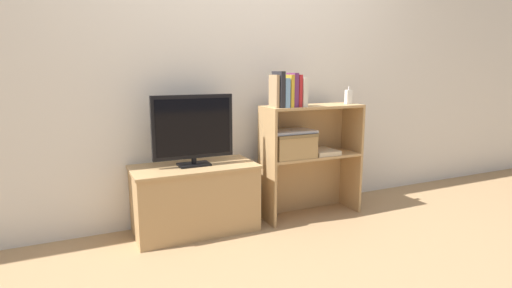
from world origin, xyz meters
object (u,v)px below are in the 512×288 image
(book_skyblue, at_px, (283,93))
(baby_monitor, at_px, (348,97))
(book_tan, at_px, (274,91))
(laptop, at_px, (291,131))
(book_ivory, at_px, (301,92))
(book_plum, at_px, (292,90))
(book_crimson, at_px, (296,91))
(storage_basket_left, at_px, (291,144))
(tv, at_px, (193,129))
(book_charcoal, at_px, (278,89))
(book_mustard, at_px, (288,91))
(tv_stand, at_px, (195,198))
(magazine_stack, at_px, (322,152))

(book_skyblue, distance_m, baby_monitor, 0.63)
(book_tan, relative_size, laptop, 0.67)
(book_skyblue, xyz_separation_m, book_ivory, (0.15, 0.00, 0.00))
(book_plum, distance_m, laptop, 0.31)
(book_crimson, relative_size, book_ivory, 1.11)
(book_plum, relative_size, storage_basket_left, 0.74)
(tv, bearing_deg, book_plum, -8.16)
(book_tan, relative_size, book_skyblue, 1.11)
(tv, height_order, storage_basket_left, tv)
(book_charcoal, bearing_deg, book_crimson, -0.00)
(book_mustard, xyz_separation_m, book_plum, (0.04, -0.00, 0.01))
(baby_monitor, bearing_deg, tv_stand, 177.12)
(book_plum, bearing_deg, laptop, 68.76)
(tv_stand, distance_m, book_mustard, 1.03)
(book_charcoal, height_order, laptop, book_charcoal)
(book_charcoal, xyz_separation_m, book_mustard, (0.08, 0.00, -0.01))
(book_skyblue, xyz_separation_m, magazine_stack, (0.38, 0.03, -0.48))
(magazine_stack, bearing_deg, tv_stand, 175.87)
(book_plum, height_order, book_crimson, book_plum)
(tv, height_order, magazine_stack, tv)
(book_charcoal, height_order, book_ivory, book_charcoal)
(book_skyblue, distance_m, laptop, 0.31)
(tv_stand, height_order, book_crimson, book_crimson)
(book_tan, xyz_separation_m, book_crimson, (0.19, -0.00, 0.00))
(book_ivory, bearing_deg, tv, 172.55)
(book_ivory, relative_size, laptop, 0.60)
(book_crimson, xyz_separation_m, storage_basket_left, (-0.02, 0.03, -0.40))
(book_tan, relative_size, book_ivory, 1.11)
(tv, bearing_deg, book_skyblue, -9.13)
(book_plum, relative_size, magazine_stack, 1.00)
(book_plum, bearing_deg, tv_stand, 171.72)
(book_skyblue, xyz_separation_m, laptop, (0.09, 0.03, -0.29))
(book_skyblue, relative_size, magazine_stack, 0.86)
(book_charcoal, relative_size, book_skyblue, 1.23)
(book_mustard, xyz_separation_m, baby_monitor, (0.58, 0.04, -0.06))
(book_charcoal, distance_m, book_skyblue, 0.05)
(tv, height_order, book_plum, book_plum)
(tv, height_order, book_mustard, book_mustard)
(book_skyblue, height_order, book_crimson, book_crimson)
(book_charcoal, xyz_separation_m, book_skyblue, (0.04, 0.00, -0.02))
(book_tan, relative_size, book_crimson, 1.00)
(book_mustard, distance_m, book_ivory, 0.11)
(laptop, bearing_deg, tv, 174.02)
(storage_basket_left, bearing_deg, magazine_stack, 1.00)
(magazine_stack, bearing_deg, book_charcoal, -175.57)
(book_tan, height_order, magazine_stack, book_tan)
(book_crimson, distance_m, storage_basket_left, 0.40)
(tv, distance_m, book_crimson, 0.81)
(book_mustard, bearing_deg, book_tan, -180.00)
(book_skyblue, xyz_separation_m, book_mustard, (0.04, 0.00, 0.01))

